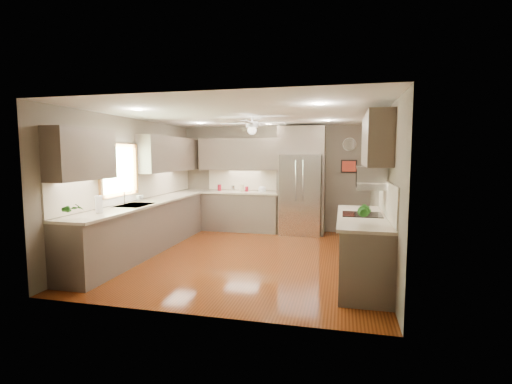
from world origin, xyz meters
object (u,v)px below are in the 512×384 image
at_px(canister_a, 219,188).
at_px(potted_plant_left, 74,208).
at_px(bowl, 262,191).
at_px(microwave, 371,178).
at_px(soap_bottle, 140,197).
at_px(paper_towel, 99,204).
at_px(potted_plant_right, 365,211).
at_px(stool, 353,232).
at_px(refrigerator, 301,182).
at_px(canister_d, 247,189).
at_px(canister_b, 233,188).
at_px(canister_c, 242,188).

distance_m(canister_a, potted_plant_left, 4.26).
relative_size(bowl, microwave, 0.38).
bearing_deg(soap_bottle, potted_plant_left, -86.50).
bearing_deg(paper_towel, bowl, 65.30).
distance_m(potted_plant_left, potted_plant_right, 3.89).
distance_m(soap_bottle, paper_towel, 1.38).
height_order(potted_plant_left, potted_plant_right, potted_plant_right).
distance_m(bowl, stool, 2.34).
bearing_deg(bowl, refrigerator, -4.68).
relative_size(soap_bottle, stool, 0.34).
xyz_separation_m(canister_a, microwave, (3.31, -2.77, 0.46)).
bearing_deg(canister_d, potted_plant_left, -107.60).
relative_size(canister_a, stool, 0.30).
bearing_deg(stool, canister_b, 163.86).
height_order(canister_b, potted_plant_left, potted_plant_left).
bearing_deg(canister_c, refrigerator, -2.23).
distance_m(canister_b, canister_d, 0.35).
distance_m(canister_a, potted_plant_right, 4.86).
height_order(canister_c, microwave, microwave).
bearing_deg(canister_c, canister_d, 8.27).
height_order(canister_c, refrigerator, refrigerator).
bearing_deg(canister_a, refrigerator, -1.72).
xyz_separation_m(microwave, paper_towel, (-3.96, -0.92, -0.40)).
height_order(bowl, stool, bowl).
height_order(refrigerator, microwave, refrigerator).
bearing_deg(stool, canister_d, 162.13).
relative_size(potted_plant_right, stool, 0.66).
relative_size(canister_c, potted_plant_left, 0.56).
bearing_deg(potted_plant_right, paper_towel, -179.64).
bearing_deg(canister_a, potted_plant_right, -48.93).
distance_m(bowl, paper_towel, 4.08).
height_order(bowl, refrigerator, refrigerator).
bearing_deg(canister_d, bowl, 0.80).
distance_m(canister_c, soap_bottle, 2.67).
relative_size(canister_c, paper_towel, 0.62).
bearing_deg(potted_plant_left, canister_c, 73.70).
distance_m(stool, paper_towel, 4.84).
height_order(stool, paper_towel, paper_towel).
bearing_deg(microwave, stool, 95.21).
bearing_deg(microwave, canister_c, 134.78).
bearing_deg(refrigerator, canister_c, 177.77).
bearing_deg(canister_a, paper_towel, -99.95).
bearing_deg(refrigerator, canister_a, 178.28).
bearing_deg(canister_c, canister_b, 171.54).
xyz_separation_m(potted_plant_left, microwave, (3.97, 1.44, 0.39)).
xyz_separation_m(stool, paper_towel, (-3.78, -2.91, 0.84)).
height_order(canister_a, potted_plant_right, potted_plant_right).
xyz_separation_m(potted_plant_right, bowl, (-2.14, 3.68, -0.14)).
bearing_deg(canister_b, canister_c, -8.46).
relative_size(canister_b, canister_c, 0.76).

